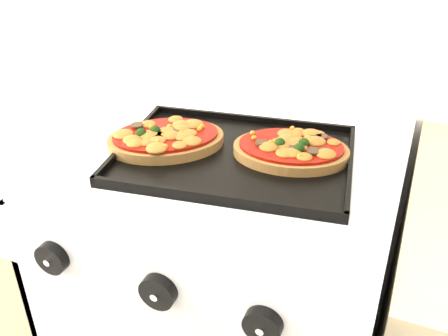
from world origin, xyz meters
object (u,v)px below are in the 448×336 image
at_px(stove, 234,322).
at_px(pizza_right, 291,148).
at_px(pizza_left, 166,137).
at_px(baking_tray, 235,154).

height_order(stove, pizza_right, pizza_right).
distance_m(stove, pizza_left, 0.50).
bearing_deg(stove, pizza_left, -159.40).
height_order(baking_tray, pizza_right, pizza_right).
bearing_deg(pizza_right, baking_tray, -158.74).
height_order(stove, baking_tray, baking_tray).
height_order(stove, pizza_left, pizza_left).
height_order(pizza_left, pizza_right, pizza_left).
xyz_separation_m(baking_tray, pizza_left, (-0.13, -0.01, 0.01)).
bearing_deg(pizza_left, stove, 20.60).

